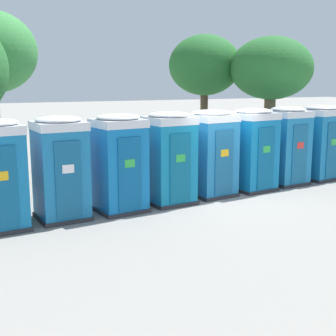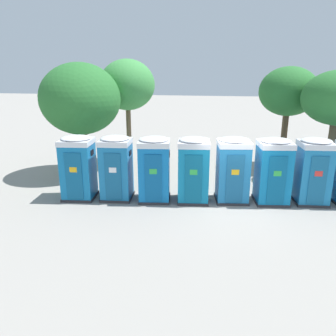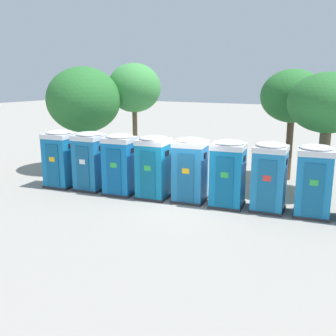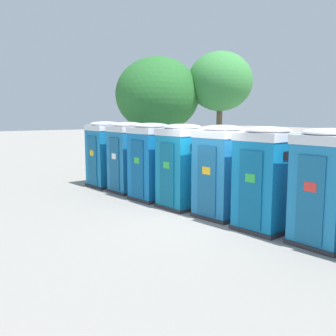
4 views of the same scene
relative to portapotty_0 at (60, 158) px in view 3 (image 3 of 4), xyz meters
The scene contains 13 objects.
ground_plane 6.20m from the portapotty_0, ahead, with size 120.00×120.00×0.00m, color gray.
portapotty_0 is the anchor object (origin of this frame).
portapotty_1 1.51m from the portapotty_0, ahead, with size 1.30×1.31×2.54m.
portapotty_2 3.03m from the portapotty_0, ahead, with size 1.37×1.36×2.54m.
portapotty_3 4.54m from the portapotty_0, ahead, with size 1.34×1.33×2.54m.
portapotty_4 6.06m from the portapotty_0, ahead, with size 1.39×1.37×2.54m.
portapotty_5 7.57m from the portapotty_0, ahead, with size 1.39×1.36×2.54m.
portapotty_6 9.09m from the portapotty_0, ahead, with size 1.30×1.31×2.54m.
portapotty_7 10.60m from the portapotty_0, ahead, with size 1.39×1.37×2.54m.
street_tree_0 4.05m from the portapotty_0, 110.31° to the left, with size 3.76×3.76×5.35m.
street_tree_1 6.11m from the portapotty_0, 84.87° to the left, with size 2.87×2.87×5.56m.
street_tree_2 11.48m from the portapotty_0, 21.24° to the left, with size 3.17×3.17×5.01m.
street_tree_3 10.91m from the portapotty_0, 35.17° to the left, with size 2.92×2.92×5.18m.
Camera 3 is at (6.30, -13.11, 4.75)m, focal length 42.00 mm.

